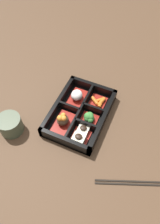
# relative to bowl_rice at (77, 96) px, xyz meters

# --- Properties ---
(ground_plane) EXTENTS (3.00, 3.00, 0.00)m
(ground_plane) POSITION_rel_bowl_rice_xyz_m (-0.06, -0.04, -0.03)
(ground_plane) COLOR #4C3523
(bento_base) EXTENTS (0.27, 0.19, 0.01)m
(bento_base) POSITION_rel_bowl_rice_xyz_m (-0.06, -0.04, -0.02)
(bento_base) COLOR black
(bento_base) RESTS_ON ground_plane
(bento_rim) EXTENTS (0.27, 0.19, 0.05)m
(bento_rim) POSITION_rel_bowl_rice_xyz_m (-0.06, -0.04, -0.01)
(bento_rim) COLOR black
(bento_rim) RESTS_ON ground_plane
(bowl_stew) EXTENTS (0.10, 0.06, 0.05)m
(bowl_stew) POSITION_rel_bowl_rice_xyz_m (-0.12, -0.00, 0.00)
(bowl_stew) COLOR maroon
(bowl_stew) RESTS_ON bento_base
(bowl_rice) EXTENTS (0.10, 0.06, 0.04)m
(bowl_rice) POSITION_rel_bowl_rice_xyz_m (0.00, 0.00, 0.00)
(bowl_rice) COLOR maroon
(bowl_rice) RESTS_ON bento_base
(bowl_tofu) EXTENTS (0.08, 0.06, 0.04)m
(bowl_tofu) POSITION_rel_bowl_rice_xyz_m (-0.15, -0.08, -0.00)
(bowl_tofu) COLOR maroon
(bowl_tofu) RESTS_ON bento_base
(bowl_greens) EXTENTS (0.05, 0.06, 0.04)m
(bowl_greens) POSITION_rel_bowl_rice_xyz_m (-0.07, -0.08, -0.00)
(bowl_greens) COLOR maroon
(bowl_greens) RESTS_ON bento_base
(bowl_carrots) EXTENTS (0.07, 0.06, 0.02)m
(bowl_carrots) POSITION_rel_bowl_rice_xyz_m (0.01, -0.08, -0.01)
(bowl_carrots) COLOR maroon
(bowl_carrots) RESTS_ON bento_base
(tea_cup) EXTENTS (0.08, 0.08, 0.07)m
(tea_cup) POSITION_rel_bowl_rice_xyz_m (-0.21, 0.16, 0.01)
(tea_cup) COLOR #424C38
(tea_cup) RESTS_ON ground_plane
(chopsticks) EXTENTS (0.09, 0.20, 0.01)m
(chopsticks) POSITION_rel_bowl_rice_xyz_m (-0.23, -0.28, -0.03)
(chopsticks) COLOR black
(chopsticks) RESTS_ON ground_plane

